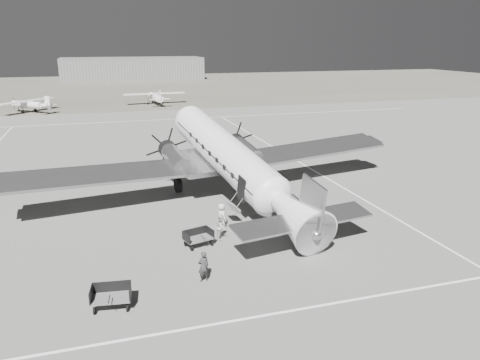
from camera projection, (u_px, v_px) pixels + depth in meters
name	position (u px, v px, depth m)	size (l,w,h in m)	color
ground	(202.00, 208.00, 33.15)	(260.00, 260.00, 0.00)	slate
taxi_line_near	(272.00, 314.00, 20.32)	(60.00, 0.15, 0.01)	white
taxi_line_right	(352.00, 193.00, 36.52)	(0.15, 80.00, 0.01)	white
taxi_line_horizon	(144.00, 120.00, 69.81)	(90.00, 0.15, 0.01)	white
grass_infield	(122.00, 87.00, 120.22)	(260.00, 90.00, 0.01)	#615E52
hangar_main	(133.00, 68.00, 143.59)	(42.00, 14.00, 6.60)	slate
dc3_airliner	(232.00, 162.00, 33.83)	(31.39, 21.78, 5.98)	#A5A5A7
light_plane_left	(29.00, 106.00, 77.15)	(10.95, 8.89, 2.27)	white
light_plane_right	(155.00, 98.00, 87.14)	(11.48, 9.31, 2.38)	white
baggage_cart_near	(198.00, 238.00, 26.96)	(1.70, 1.20, 0.96)	#5F5F5F
baggage_cart_far	(111.00, 297.00, 20.67)	(1.83, 1.29, 1.03)	#5F5F5F
ground_crew	(203.00, 266.00, 22.93)	(0.57, 0.38, 1.57)	#303030
ramp_agent	(222.00, 227.00, 27.84)	(0.73, 0.57, 1.51)	beige
passenger	(221.00, 216.00, 29.52)	(0.78, 0.51, 1.60)	silver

